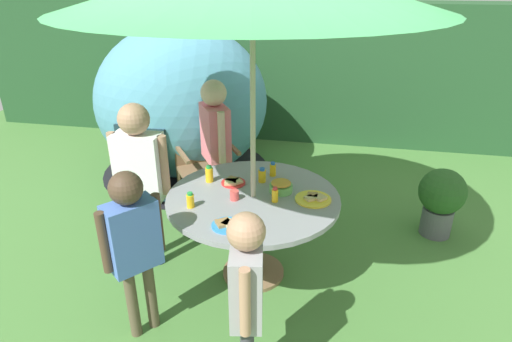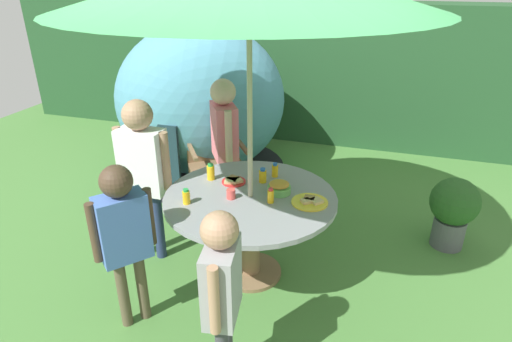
# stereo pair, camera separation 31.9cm
# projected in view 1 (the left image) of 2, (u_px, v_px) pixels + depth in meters

# --- Properties ---
(ground_plane) EXTENTS (10.00, 10.00, 0.02)m
(ground_plane) POSITION_uv_depth(u_px,v_px,m) (253.00, 274.00, 3.37)
(ground_plane) COLOR #477A38
(hedge_backdrop) EXTENTS (9.00, 0.70, 1.79)m
(hedge_backdrop) POSITION_uv_depth(u_px,v_px,m) (300.00, 71.00, 5.85)
(hedge_backdrop) COLOR #234C28
(hedge_backdrop) RESTS_ON ground_plane
(garden_table) EXTENTS (1.24, 1.24, 0.69)m
(garden_table) POSITION_uv_depth(u_px,v_px,m) (253.00, 212.00, 3.13)
(garden_table) COLOR brown
(garden_table) RESTS_ON ground_plane
(wooden_chair) EXTENTS (0.68, 0.66, 0.91)m
(wooden_chair) POSITION_uv_depth(u_px,v_px,m) (205.00, 158.00, 4.11)
(wooden_chair) COLOR brown
(wooden_chair) RESTS_ON ground_plane
(dome_tent) EXTENTS (2.11, 2.11, 1.66)m
(dome_tent) POSITION_uv_depth(u_px,v_px,m) (182.00, 102.00, 4.76)
(dome_tent) COLOR teal
(dome_tent) RESTS_ON ground_plane
(potted_plant) EXTENTS (0.40, 0.40, 0.62)m
(potted_plant) POSITION_uv_depth(u_px,v_px,m) (441.00, 198.00, 3.72)
(potted_plant) COLOR #595960
(potted_plant) RESTS_ON ground_plane
(child_in_pink_shirt) EXTENTS (0.34, 0.39, 1.32)m
(child_in_pink_shirt) POSITION_uv_depth(u_px,v_px,m) (215.00, 134.00, 3.79)
(child_in_pink_shirt) COLOR brown
(child_in_pink_shirt) RESTS_ON ground_plane
(child_in_white_shirt) EXTENTS (0.45, 0.22, 1.32)m
(child_in_white_shirt) POSITION_uv_depth(u_px,v_px,m) (140.00, 167.00, 3.14)
(child_in_white_shirt) COLOR navy
(child_in_white_shirt) RESTS_ON ground_plane
(child_in_blue_shirt) EXTENTS (0.32, 0.33, 1.14)m
(child_in_blue_shirt) POSITION_uv_depth(u_px,v_px,m) (133.00, 236.00, 2.53)
(child_in_blue_shirt) COLOR brown
(child_in_blue_shirt) RESTS_ON ground_plane
(child_in_grey_shirt) EXTENTS (0.21, 0.38, 1.12)m
(child_in_grey_shirt) POSITION_uv_depth(u_px,v_px,m) (247.00, 283.00, 2.17)
(child_in_grey_shirt) COLOR #3F3F47
(child_in_grey_shirt) RESTS_ON ground_plane
(snack_bowl) EXTENTS (0.17, 0.17, 0.09)m
(snack_bowl) POSITION_uv_depth(u_px,v_px,m) (281.00, 186.00, 3.11)
(snack_bowl) COLOR #66B259
(snack_bowl) RESTS_ON garden_table
(plate_far_left) EXTENTS (0.18, 0.18, 0.03)m
(plate_far_left) POSITION_uv_depth(u_px,v_px,m) (233.00, 182.00, 3.24)
(plate_far_left) COLOR red
(plate_far_left) RESTS_ON garden_table
(plate_front_edge) EXTENTS (0.20, 0.20, 0.03)m
(plate_front_edge) POSITION_uv_depth(u_px,v_px,m) (226.00, 225.00, 2.70)
(plate_front_edge) COLOR #338CD8
(plate_front_edge) RESTS_ON garden_table
(plate_back_edge) EXTENTS (0.25, 0.25, 0.03)m
(plate_back_edge) POSITION_uv_depth(u_px,v_px,m) (314.00, 199.00, 3.01)
(plate_back_edge) COLOR yellow
(plate_back_edge) RESTS_ON garden_table
(juice_bottle_near_left) EXTENTS (0.05, 0.05, 0.11)m
(juice_bottle_near_left) POSITION_uv_depth(u_px,v_px,m) (275.00, 195.00, 2.98)
(juice_bottle_near_left) COLOR yellow
(juice_bottle_near_left) RESTS_ON garden_table
(juice_bottle_near_right) EXTENTS (0.06, 0.06, 0.13)m
(juice_bottle_near_right) POSITION_uv_depth(u_px,v_px,m) (209.00, 174.00, 3.25)
(juice_bottle_near_right) COLOR yellow
(juice_bottle_near_right) RESTS_ON garden_table
(juice_bottle_far_right) EXTENTS (0.06, 0.06, 0.11)m
(juice_bottle_far_right) POSITION_uv_depth(u_px,v_px,m) (262.00, 175.00, 3.25)
(juice_bottle_far_right) COLOR yellow
(juice_bottle_far_right) RESTS_ON garden_table
(juice_bottle_center_front) EXTENTS (0.05, 0.05, 0.11)m
(juice_bottle_center_front) POSITION_uv_depth(u_px,v_px,m) (190.00, 200.00, 2.90)
(juice_bottle_center_front) COLOR yellow
(juice_bottle_center_front) RESTS_ON garden_table
(juice_bottle_center_back) EXTENTS (0.05, 0.05, 0.11)m
(juice_bottle_center_back) POSITION_uv_depth(u_px,v_px,m) (273.00, 169.00, 3.35)
(juice_bottle_center_back) COLOR yellow
(juice_bottle_center_back) RESTS_ON garden_table
(cup_near) EXTENTS (0.06, 0.06, 0.07)m
(cup_near) POSITION_uv_depth(u_px,v_px,m) (234.00, 195.00, 3.01)
(cup_near) COLOR #E04C47
(cup_near) RESTS_ON garden_table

